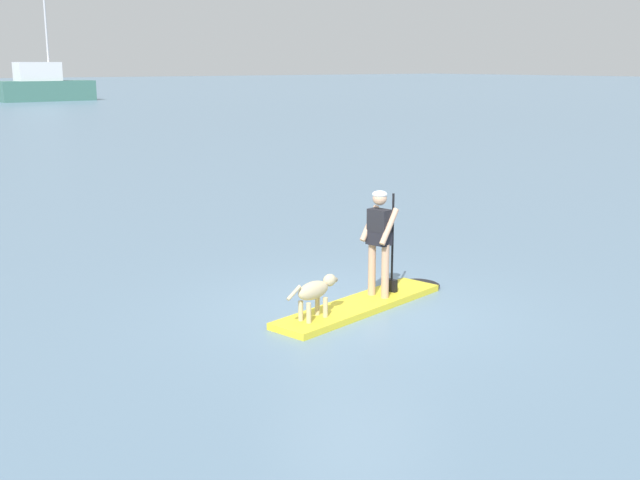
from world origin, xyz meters
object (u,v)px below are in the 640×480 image
(person_paddler, at_px, (380,235))
(paddleboard, at_px, (369,302))
(moored_boat_center, at_px, (44,86))
(dog, at_px, (315,291))

(person_paddler, bearing_deg, paddleboard, -168.76)
(person_paddler, height_order, moored_boat_center, moored_boat_center)
(paddleboard, bearing_deg, person_paddler, 11.24)
(dog, xyz_separation_m, moored_boat_center, (19.47, 71.23, 0.95))
(paddleboard, relative_size, moored_boat_center, 0.34)
(dog, distance_m, moored_boat_center, 73.85)
(paddleboard, relative_size, person_paddler, 2.16)
(paddleboard, height_order, moored_boat_center, moored_boat_center)
(person_paddler, xyz_separation_m, moored_boat_center, (18.02, 70.94, 0.38))
(person_paddler, bearing_deg, dog, -168.76)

